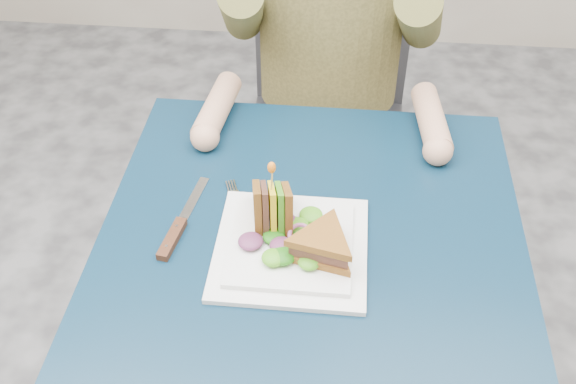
# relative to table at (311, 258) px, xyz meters

# --- Properties ---
(table) EXTENTS (0.75, 0.75, 0.73)m
(table) POSITION_rel_table_xyz_m (0.00, 0.00, 0.00)
(table) COLOR black
(table) RESTS_ON ground
(chair) EXTENTS (0.42, 0.40, 0.93)m
(chair) POSITION_rel_table_xyz_m (0.00, 0.70, -0.11)
(chair) COLOR #47474C
(chair) RESTS_ON ground
(plate) EXTENTS (0.26, 0.26, 0.02)m
(plate) POSITION_rel_table_xyz_m (-0.03, -0.06, 0.09)
(plate) COLOR white
(plate) RESTS_ON table
(sandwich_flat) EXTENTS (0.16, 0.16, 0.05)m
(sandwich_flat) POSITION_rel_table_xyz_m (0.02, -0.08, 0.12)
(sandwich_flat) COLOR brown
(sandwich_flat) RESTS_ON plate
(sandwich_upright) EXTENTS (0.09, 0.15, 0.15)m
(sandwich_upright) POSITION_rel_table_xyz_m (-0.07, -0.01, 0.13)
(sandwich_upright) COLOR brown
(sandwich_upright) RESTS_ON plate
(fork) EXTENTS (0.08, 0.17, 0.01)m
(fork) POSITION_rel_table_xyz_m (-0.13, 0.02, 0.08)
(fork) COLOR silver
(fork) RESTS_ON table
(knife) EXTENTS (0.05, 0.22, 0.02)m
(knife) POSITION_rel_table_xyz_m (-0.24, -0.04, 0.09)
(knife) COLOR silver
(knife) RESTS_ON table
(toothpick) EXTENTS (0.01, 0.01, 0.06)m
(toothpick) POSITION_rel_table_xyz_m (-0.07, -0.01, 0.20)
(toothpick) COLOR tan
(toothpick) RESTS_ON sandwich_upright
(toothpick_frill) EXTENTS (0.01, 0.01, 0.02)m
(toothpick_frill) POSITION_rel_table_xyz_m (-0.07, -0.01, 0.23)
(toothpick_frill) COLOR orange
(toothpick_frill) RESTS_ON sandwich_upright
(lettuce_spill) EXTENTS (0.15, 0.13, 0.02)m
(lettuce_spill) POSITION_rel_table_xyz_m (-0.03, -0.05, 0.11)
(lettuce_spill) COLOR #337A14
(lettuce_spill) RESTS_ON plate
(onion_ring) EXTENTS (0.04, 0.04, 0.02)m
(onion_ring) POSITION_rel_table_xyz_m (-0.02, -0.05, 0.11)
(onion_ring) COLOR #9E4C7A
(onion_ring) RESTS_ON plate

